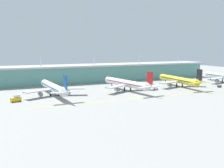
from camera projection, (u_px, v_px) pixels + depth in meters
The scene contains 14 objects.
ground_plane at pixel (140, 97), 203.78m from camera, with size 600.00×600.00×0.00m, color gray.
terminal_building at pixel (92, 73), 294.98m from camera, with size 288.00×34.00×27.51m.
airliner_near_middle at pixel (54, 87), 208.66m from camera, with size 48.76×69.61×18.90m.
airliner_center at pixel (127, 83), 231.87m from camera, with size 48.37×70.07×18.90m.
airliner_far_middle at pixel (179, 80), 256.14m from camera, with size 48.69×68.22×18.90m.
airliner_farthest at pixel (224, 76), 287.20m from camera, with size 48.66×60.71×18.90m.
taxiway_stripe_west at pixel (46, 107), 170.52m from camera, with size 28.00×0.70×0.04m, color yellow.
taxiway_stripe_mid_west at pixel (96, 102), 184.61m from camera, with size 28.00×0.70×0.04m, color yellow.
taxiway_stripe_centre at pixel (139, 98), 198.70m from camera, with size 28.00×0.70×0.04m, color yellow.
taxiway_stripe_mid_east at pixel (177, 95), 212.78m from camera, with size 28.00×0.70×0.04m, color yellow.
taxiway_stripe_east at pixel (209, 92), 226.87m from camera, with size 28.00×0.70×0.04m, color yellow.
fuel_truck at pixel (16, 99), 185.59m from camera, with size 7.61×4.21×4.95m.
baggage_cart at pixel (156, 88), 237.25m from camera, with size 3.82×2.44×2.48m.
pushback_tug at pixel (219, 86), 252.65m from camera, with size 4.97×3.85×1.85m.
Camera 1 is at (-103.10, -173.27, 37.66)m, focal length 43.27 mm.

